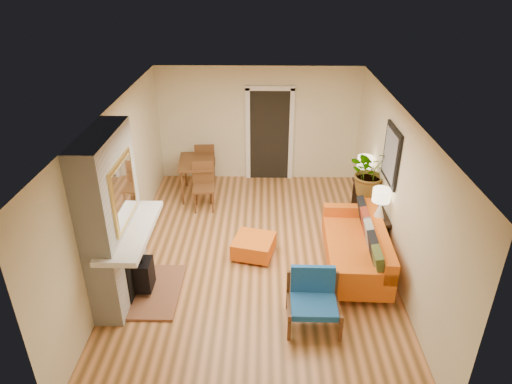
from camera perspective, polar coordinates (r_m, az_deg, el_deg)
room_shell at (r=9.81m, az=3.82°, el=6.94°), size 6.50×6.50×6.50m
fireplace at (r=6.85m, az=-17.23°, el=-3.77°), size 1.09×1.68×2.60m
sofa at (r=7.79m, az=12.87°, el=-6.69°), size 0.99×2.16×0.84m
ottoman at (r=7.94m, az=-0.29°, el=-6.72°), size 0.80×0.80×0.34m
blue_chair at (r=6.59m, az=7.17°, el=-12.73°), size 0.74×0.73×0.77m
dining_table at (r=9.84m, az=-6.96°, el=3.06°), size 0.86×1.83×0.97m
console_table at (r=8.62m, az=13.98°, el=-1.70°), size 0.34×1.85×0.72m
lamp_near at (r=7.82m, az=15.35°, el=-0.97°), size 0.30×0.30×0.54m
lamp_far at (r=9.03m, az=13.44°, el=3.16°), size 0.30×0.30×0.54m
houseplant at (r=8.52m, az=14.11°, el=2.48°), size 1.04×0.98×0.91m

